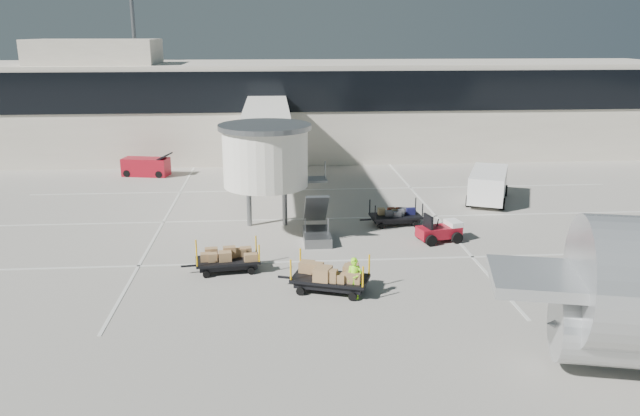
% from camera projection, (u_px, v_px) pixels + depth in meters
% --- Properties ---
extents(ground, '(140.00, 140.00, 0.00)m').
position_uv_depth(ground, '(356.00, 276.00, 28.01)').
color(ground, '#B1AB9F').
rests_on(ground, ground).
extents(lane_markings, '(40.00, 30.00, 0.02)m').
position_uv_depth(lane_markings, '(324.00, 217.00, 36.92)').
color(lane_markings, silver).
rests_on(lane_markings, ground).
extents(terminal, '(64.00, 12.11, 15.20)m').
position_uv_depth(terminal, '(309.00, 107.00, 55.59)').
color(terminal, beige).
rests_on(terminal, ground).
extents(jet_bridge, '(5.70, 20.40, 6.03)m').
position_uv_depth(jet_bridge, '(267.00, 138.00, 38.32)').
color(jet_bridge, white).
rests_on(jet_bridge, ground).
extents(baggage_tug, '(2.45, 1.87, 1.49)m').
position_uv_depth(baggage_tug, '(440.00, 231.00, 32.56)').
color(baggage_tug, maroon).
rests_on(baggage_tug, ground).
extents(suitcase_cart, '(3.54, 1.64, 1.37)m').
position_uv_depth(suitcase_cart, '(395.00, 216.00, 35.33)').
color(suitcase_cart, black).
rests_on(suitcase_cart, ground).
extents(box_cart_near, '(3.96, 2.52, 1.53)m').
position_uv_depth(box_cart_near, '(333.00, 277.00, 26.19)').
color(box_cart_near, black).
rests_on(box_cart_near, ground).
extents(box_cart_far, '(3.61, 1.80, 1.39)m').
position_uv_depth(box_cart_far, '(230.00, 259.00, 28.51)').
color(box_cart_far, black).
rests_on(box_cart_far, ground).
extents(ground_worker, '(0.71, 0.54, 1.76)m').
position_uv_depth(ground_worker, '(354.00, 278.00, 25.46)').
color(ground_worker, '#90FF1A').
rests_on(ground_worker, ground).
extents(minivan, '(4.00, 5.67, 1.99)m').
position_uv_depth(minivan, '(488.00, 183.00, 40.22)').
color(minivan, white).
rests_on(minivan, ground).
extents(belt_loader, '(3.88, 2.11, 1.77)m').
position_uv_depth(belt_loader, '(146.00, 167.00, 47.38)').
color(belt_loader, maroon).
rests_on(belt_loader, ground).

